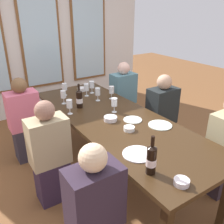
% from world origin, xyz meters
% --- Properties ---
extents(ground_plane, '(12.00, 12.00, 0.00)m').
position_xyz_m(ground_plane, '(0.00, 0.00, 0.00)').
color(ground_plane, brown).
extents(back_wall_with_windows, '(4.15, 0.10, 2.90)m').
position_xyz_m(back_wall_with_windows, '(0.00, 2.35, 1.45)').
color(back_wall_with_windows, silver).
rests_on(back_wall_with_windows, ground).
extents(dining_table, '(0.95, 2.63, 0.74)m').
position_xyz_m(dining_table, '(0.00, 0.00, 0.68)').
color(dining_table, '#372412').
rests_on(dining_table, ground).
extents(white_plate_0, '(0.20, 0.20, 0.01)m').
position_xyz_m(white_plate_0, '(0.13, -0.17, 0.74)').
color(white_plate_0, white).
rests_on(white_plate_0, dining_table).
extents(white_plate_1, '(0.25, 0.25, 0.01)m').
position_xyz_m(white_plate_1, '(0.29, -0.43, 0.74)').
color(white_plate_1, white).
rests_on(white_plate_1, dining_table).
extents(white_plate_2, '(0.26, 0.26, 0.01)m').
position_xyz_m(white_plate_2, '(-0.25, -0.72, 0.74)').
color(white_plate_2, white).
rests_on(white_plate_2, dining_table).
extents(wine_bottle_0, '(0.08, 0.08, 0.31)m').
position_xyz_m(wine_bottle_0, '(-0.32, -0.96, 0.86)').
color(wine_bottle_0, black).
rests_on(wine_bottle_0, dining_table).
extents(wine_bottle_1, '(0.08, 0.08, 0.30)m').
position_xyz_m(wine_bottle_1, '(-0.19, 0.48, 0.85)').
color(wine_bottle_1, black).
rests_on(wine_bottle_1, dining_table).
extents(tasting_bowl_0, '(0.12, 0.12, 0.05)m').
position_xyz_m(tasting_bowl_0, '(0.11, 1.04, 0.77)').
color(tasting_bowl_0, white).
rests_on(tasting_bowl_0, dining_table).
extents(tasting_bowl_1, '(0.11, 0.11, 0.04)m').
position_xyz_m(tasting_bowl_1, '(-0.05, -0.34, 0.76)').
color(tasting_bowl_1, white).
rests_on(tasting_bowl_1, dining_table).
extents(tasting_bowl_2, '(0.11, 0.11, 0.04)m').
position_xyz_m(tasting_bowl_2, '(-0.23, -1.18, 0.76)').
color(tasting_bowl_2, white).
rests_on(tasting_bowl_2, dining_table).
extents(tasting_bowl_3, '(0.14, 0.14, 0.05)m').
position_xyz_m(tasting_bowl_3, '(-0.08, -0.04, 0.76)').
color(tasting_bowl_3, white).
rests_on(tasting_bowl_3, dining_table).
extents(wine_glass_0, '(0.07, 0.07, 0.17)m').
position_xyz_m(wine_glass_0, '(0.30, 0.53, 0.86)').
color(wine_glass_0, white).
rests_on(wine_glass_0, dining_table).
extents(wine_glass_1, '(0.07, 0.07, 0.17)m').
position_xyz_m(wine_glass_1, '(-0.17, 0.99, 0.86)').
color(wine_glass_1, white).
rests_on(wine_glass_1, dining_table).
extents(wine_glass_2, '(0.07, 0.07, 0.17)m').
position_xyz_m(wine_glass_2, '(0.20, 0.87, 0.86)').
color(wine_glass_2, white).
rests_on(wine_glass_2, dining_table).
extents(wine_glass_3, '(0.07, 0.07, 0.17)m').
position_xyz_m(wine_glass_3, '(0.11, 0.56, 0.86)').
color(wine_glass_3, white).
rests_on(wine_glass_3, dining_table).
extents(wine_glass_4, '(0.07, 0.07, 0.17)m').
position_xyz_m(wine_glass_4, '(0.08, 0.81, 0.86)').
color(wine_glass_4, white).
rests_on(wine_glass_4, dining_table).
extents(wine_glass_5, '(0.07, 0.07, 0.17)m').
position_xyz_m(wine_glass_5, '(-0.37, 0.37, 0.86)').
color(wine_glass_5, white).
rests_on(wine_glass_5, dining_table).
extents(wine_glass_6, '(0.07, 0.07, 0.17)m').
position_xyz_m(wine_glass_6, '(-0.30, 0.71, 0.86)').
color(wine_glass_6, white).
rests_on(wine_glass_6, dining_table).
extents(wine_glass_7, '(0.07, 0.07, 0.17)m').
position_xyz_m(wine_glass_7, '(0.08, 0.13, 0.86)').
color(wine_glass_7, white).
rests_on(wine_glass_7, dining_table).
extents(seated_person_0, '(0.38, 0.24, 1.11)m').
position_xyz_m(seated_person_0, '(-0.78, -0.01, 0.53)').
color(seated_person_0, '#302136').
rests_on(seated_person_0, ground).
extents(seated_person_1, '(0.38, 0.24, 1.11)m').
position_xyz_m(seated_person_1, '(0.78, 0.04, 0.53)').
color(seated_person_1, '#3A232E').
rests_on(seated_person_1, ground).
extents(seated_person_2, '(0.38, 0.24, 1.11)m').
position_xyz_m(seated_person_2, '(-0.78, -0.91, 0.53)').
color(seated_person_2, '#312244').
rests_on(seated_person_2, ground).
extents(seated_person_4, '(0.38, 0.24, 1.11)m').
position_xyz_m(seated_person_4, '(-0.78, 0.90, 0.53)').
color(seated_person_4, '#332C36').
rests_on(seated_person_4, ground).
extents(seated_person_5, '(0.38, 0.24, 1.11)m').
position_xyz_m(seated_person_5, '(0.78, 0.91, 0.53)').
color(seated_person_5, '#273035').
rests_on(seated_person_5, ground).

